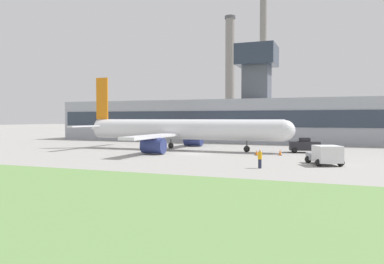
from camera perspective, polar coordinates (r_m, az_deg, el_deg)
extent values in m
plane|color=#999691|center=(48.11, 0.15, -3.26)|extent=(400.00, 400.00, 0.00)
cube|color=#9EA3AD|center=(74.71, 7.76, 1.70)|extent=(74.87, 14.26, 8.02)
cube|color=#2D3847|center=(67.74, 6.38, 2.01)|extent=(73.38, 0.16, 2.89)
cube|color=#4C515B|center=(74.20, 9.82, 4.26)|extent=(4.95, 4.95, 14.68)
cube|color=#283342|center=(75.13, 9.87, 11.38)|extent=(7.42, 7.42, 3.96)
cylinder|color=gray|center=(111.42, 5.80, 8.41)|extent=(2.71, 2.71, 33.56)
cylinder|color=#4C4C51|center=(114.60, 5.83, 16.98)|extent=(3.12, 3.12, 0.81)
cylinder|color=gray|center=(111.35, 10.79, 9.87)|extent=(2.05, 2.05, 39.26)
cylinder|color=silver|center=(52.84, -1.36, 0.41)|extent=(28.10, 2.83, 2.83)
sphere|color=silver|center=(49.27, 13.95, 0.22)|extent=(2.69, 2.69, 2.69)
cone|color=silver|center=(59.59, -13.97, 0.53)|extent=(3.12, 2.69, 2.69)
cube|color=orange|center=(59.31, -13.54, 4.98)|extent=(1.98, 0.24, 6.37)
cube|color=silver|center=(56.18, -15.71, 0.86)|extent=(0.93, 7.58, 0.20)
cube|color=silver|center=(62.43, -11.57, 1.01)|extent=(0.93, 7.58, 0.20)
cube|color=silver|center=(47.19, -6.11, -0.67)|extent=(2.07, 12.63, 0.36)
cube|color=silver|center=(59.77, -0.11, -0.08)|extent=(2.07, 12.63, 0.36)
cylinder|color=navy|center=(46.93, -5.90, -2.09)|extent=(2.81, 2.00, 2.00)
cylinder|color=navy|center=(59.93, 0.23, -1.17)|extent=(2.81, 2.00, 2.00)
cylinder|color=#59595B|center=(50.18, 8.34, -1.54)|extent=(0.20, 0.20, 1.80)
sphere|color=black|center=(50.24, 8.34, -2.57)|extent=(0.85, 0.85, 0.85)
cylinder|color=#59595B|center=(52.22, -5.06, -1.39)|extent=(0.20, 0.20, 1.80)
sphere|color=black|center=(52.28, -5.05, -2.37)|extent=(0.85, 0.85, 0.85)
cylinder|color=#59595B|center=(55.87, -3.25, -1.16)|extent=(0.20, 0.20, 1.80)
sphere|color=black|center=(55.92, -3.25, -2.08)|extent=(0.85, 0.85, 0.85)
cube|color=#232328|center=(51.19, 16.77, -2.04)|extent=(4.11, 2.65, 1.14)
cube|color=black|center=(51.13, 16.78, -1.12)|extent=(1.57, 1.60, 0.50)
sphere|color=black|center=(50.48, 18.39, -2.72)|extent=(0.70, 0.70, 0.70)
sphere|color=black|center=(52.32, 18.09, -2.55)|extent=(0.70, 0.70, 0.70)
sphere|color=black|center=(50.16, 15.37, -2.72)|extent=(0.70, 0.70, 0.70)
sphere|color=black|center=(52.01, 15.18, -2.55)|extent=(0.70, 0.70, 0.70)
cube|color=gray|center=(39.80, 18.76, -3.51)|extent=(2.58, 2.16, 0.73)
cube|color=silver|center=(37.81, 19.92, -3.16)|extent=(2.98, 3.08, 1.58)
sphere|color=black|center=(40.31, 20.09, -3.93)|extent=(0.70, 0.70, 0.70)
sphere|color=black|center=(39.56, 17.28, -4.01)|extent=(0.70, 0.70, 0.70)
sphere|color=black|center=(37.76, 21.73, -4.35)|extent=(0.70, 0.70, 0.70)
sphere|color=black|center=(36.95, 18.76, -4.45)|extent=(0.70, 0.70, 0.70)
cylinder|color=#23283D|center=(34.25, 10.30, -4.78)|extent=(0.35, 0.35, 0.82)
cylinder|color=#F2A514|center=(34.17, 10.31, -3.55)|extent=(0.43, 0.43, 0.65)
sphere|color=tan|center=(34.13, 10.31, -2.82)|extent=(0.22, 0.22, 0.22)
cube|color=black|center=(46.22, 9.81, -3.49)|extent=(0.54, 0.54, 0.03)
cone|color=orange|center=(46.19, 9.81, -3.13)|extent=(0.39, 0.39, 0.61)
cube|color=black|center=(46.76, 13.27, -3.45)|extent=(0.50, 0.50, 0.03)
cone|color=orange|center=(46.73, 13.28, -3.03)|extent=(0.36, 0.36, 0.73)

